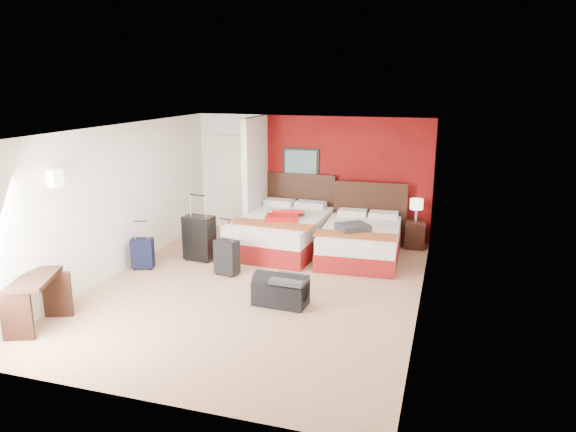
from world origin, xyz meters
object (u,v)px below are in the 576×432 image
at_px(table_lamp, 416,210).
at_px(suitcase_black, 199,239).
at_px(suitcase_navy, 143,255).
at_px(nightstand, 415,235).
at_px(duffel_bag, 281,292).
at_px(suitcase_charcoal, 227,258).
at_px(bed_right, 360,243).
at_px(red_suitcase_open, 285,215).
at_px(desk, 38,303).
at_px(bed_left, 282,233).

distance_m(table_lamp, suitcase_black, 4.18).
bearing_deg(table_lamp, suitcase_navy, -149.28).
relative_size(nightstand, duffel_bag, 0.68).
relative_size(suitcase_charcoal, duffel_bag, 0.74).
relative_size(bed_right, suitcase_black, 2.49).
bearing_deg(red_suitcase_open, bed_right, -11.89).
xyz_separation_m(red_suitcase_open, nightstand, (2.36, 0.95, -0.45)).
bearing_deg(bed_right, suitcase_navy, -157.23).
height_order(bed_right, table_lamp, table_lamp).
height_order(suitcase_black, suitcase_charcoal, suitcase_black).
height_order(suitcase_black, duffel_bag, suitcase_black).
distance_m(suitcase_navy, desk, 2.43).
height_order(suitcase_charcoal, suitcase_navy, suitcase_charcoal).
distance_m(suitcase_black, duffel_bag, 2.52).
bearing_deg(nightstand, bed_left, -165.44).
height_order(bed_left, duffel_bag, bed_left).
xyz_separation_m(nightstand, table_lamp, (0.00, 0.00, 0.49)).
bearing_deg(bed_left, duffel_bag, -68.99).
bearing_deg(bed_left, red_suitcase_open, -41.35).
distance_m(suitcase_charcoal, suitcase_navy, 1.53).
bearing_deg(table_lamp, suitcase_charcoal, -139.78).
relative_size(duffel_bag, desk, 0.90).
xyz_separation_m(bed_right, suitcase_charcoal, (-2.01, -1.53, -0.01)).
bearing_deg(table_lamp, desk, -131.60).
height_order(bed_right, desk, desk).
xyz_separation_m(bed_right, desk, (-3.58, -4.12, 0.06)).
xyz_separation_m(bed_left, table_lamp, (2.46, 0.85, 0.43)).
distance_m(suitcase_black, suitcase_charcoal, 0.97).
height_order(nightstand, suitcase_charcoal, suitcase_charcoal).
bearing_deg(suitcase_black, suitcase_charcoal, -30.35).
distance_m(bed_left, suitcase_black, 1.63).
bearing_deg(bed_right, nightstand, 42.96).
height_order(nightstand, table_lamp, table_lamp).
relative_size(table_lamp, suitcase_navy, 0.87).
relative_size(red_suitcase_open, nightstand, 1.55).
distance_m(suitcase_navy, duffel_bag, 2.87).
xyz_separation_m(bed_left, nightstand, (2.46, 0.85, -0.06)).
distance_m(nightstand, suitcase_black, 4.17).
bearing_deg(desk, nightstand, 27.21).
distance_m(red_suitcase_open, suitcase_charcoal, 1.67).
relative_size(table_lamp, suitcase_charcoal, 0.78).
xyz_separation_m(bed_right, nightstand, (0.91, 0.94, -0.03)).
bearing_deg(red_suitcase_open, desk, -129.76).
bearing_deg(table_lamp, bed_left, -160.93).
relative_size(bed_left, suitcase_charcoal, 3.84).
bearing_deg(suitcase_navy, nightstand, 12.80).
bearing_deg(nightstand, suitcase_charcoal, -144.29).
xyz_separation_m(table_lamp, suitcase_navy, (-4.44, -2.64, -0.50)).
distance_m(nightstand, suitcase_navy, 5.16).
bearing_deg(duffel_bag, bed_left, 110.39).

